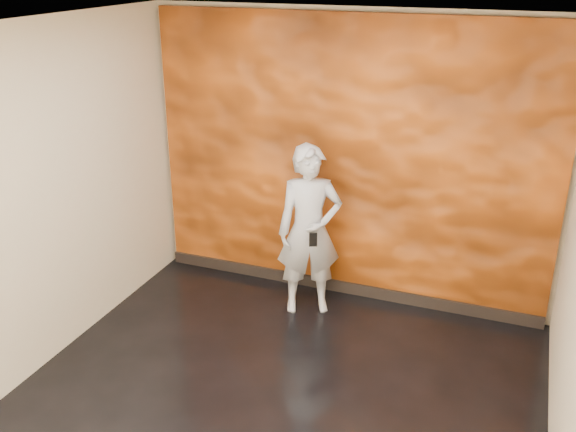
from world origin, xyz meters
name	(u,v)px	position (x,y,z in m)	size (l,w,h in m)	color
room	(269,241)	(0.00, 0.00, 1.40)	(4.02, 4.02, 2.81)	black
feature_wall	(348,163)	(0.00, 1.96, 1.38)	(3.90, 0.06, 2.75)	orange
baseboard	(342,286)	(0.00, 1.92, 0.06)	(3.90, 0.04, 0.12)	black
man	(309,231)	(-0.22, 1.50, 0.82)	(0.60, 0.39, 1.65)	#9CA2AC
phone	(313,239)	(-0.11, 1.29, 0.84)	(0.07, 0.01, 0.14)	black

